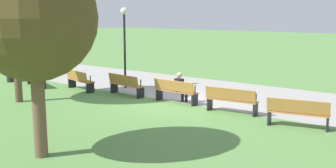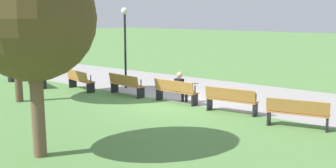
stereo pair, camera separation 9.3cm
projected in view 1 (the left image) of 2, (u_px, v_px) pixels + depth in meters
ground_plane at (176, 103)px, 15.34m from camera, size 120.00×120.00×0.00m
path_paving at (213, 91)px, 17.51m from camera, size 29.29×5.41×0.01m
bench_0 at (34, 77)px, 18.62m from camera, size 1.85×1.02×0.89m
bench_1 at (79, 80)px, 17.72m from camera, size 1.86×0.85×0.89m
bench_2 at (126, 84)px, 16.57m from camera, size 1.84×0.66×0.89m
bench_3 at (175, 91)px, 15.20m from camera, size 1.80×0.47×0.89m
bench_4 at (231, 100)px, 13.63m from camera, size 1.84×0.66×0.89m
bench_5 at (298, 113)px, 11.86m from camera, size 1.86×0.85×0.89m
person_seated at (180, 86)px, 15.21m from camera, size 0.32×0.52×1.20m
tree_1 at (34, 19)px, 9.00m from camera, size 2.90×2.90×4.73m
lamp_post at (124, 32)px, 17.92m from camera, size 0.32×0.32×3.65m
trash_bin at (11, 73)px, 19.93m from camera, size 0.42×0.42×0.87m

